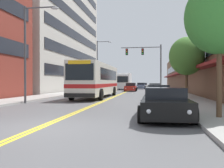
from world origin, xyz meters
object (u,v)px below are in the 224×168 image
at_px(traffic_signal_mast, 147,59).
at_px(street_lamp_left_far, 99,61).
at_px(box_truck, 124,81).
at_px(car_silver_parked_left_near, 99,88).
at_px(car_red_moving_third, 131,87).
at_px(car_black_parked_right_foreground, 165,104).
at_px(car_slate_blue_moving_lead, 141,86).
at_px(car_dark_grey_parked_right_far, 159,94).
at_px(street_tree_right_near, 219,17).
at_px(street_lamp_left_near, 30,44).
at_px(car_champagne_parked_right_mid, 155,88).
at_px(street_tree_right_mid, 187,56).
at_px(city_bus, 97,79).
at_px(car_white_moving_second, 144,86).
at_px(fire_hydrant, 176,94).

bearing_deg(traffic_signal_mast, street_lamp_left_far, 142.85).
bearing_deg(street_lamp_left_far, box_truck, 64.05).
bearing_deg(car_silver_parked_left_near, car_red_moving_third, 21.57).
distance_m(car_black_parked_right_foreground, car_slate_blue_moving_lead, 43.24).
bearing_deg(car_red_moving_third, car_dark_grey_parked_right_far, -80.08).
relative_size(car_black_parked_right_foreground, car_red_moving_third, 1.08).
bearing_deg(street_tree_right_near, car_red_moving_third, 101.27).
relative_size(car_dark_grey_parked_right_far, street_lamp_left_near, 0.64).
distance_m(car_black_parked_right_foreground, car_dark_grey_parked_right_far, 8.00).
distance_m(street_lamp_left_near, street_tree_right_near, 13.09).
height_order(car_champagne_parked_right_mid, street_tree_right_mid, street_tree_right_mid).
bearing_deg(traffic_signal_mast, car_silver_parked_left_near, 155.79).
height_order(car_silver_parked_left_near, car_champagne_parked_right_mid, car_champagne_parked_right_mid).
bearing_deg(street_tree_right_near, city_bus, 120.16).
distance_m(car_black_parked_right_foreground, street_lamp_left_far, 32.60).
bearing_deg(car_red_moving_third, street_tree_right_mid, -69.17).
bearing_deg(car_silver_parked_left_near, city_bus, -79.11).
xyz_separation_m(car_dark_grey_parked_right_far, car_white_moving_second, (-2.29, 43.20, -0.04)).
bearing_deg(street_lamp_left_near, fire_hydrant, 22.30).
bearing_deg(car_black_parked_right_foreground, car_slate_blue_moving_lead, 93.61).
distance_m(car_black_parked_right_foreground, street_tree_right_mid, 13.50).
bearing_deg(car_silver_parked_left_near, car_dark_grey_parked_right_far, -66.47).
height_order(car_champagne_parked_right_mid, car_white_moving_second, car_champagne_parked_right_mid).
relative_size(car_black_parked_right_foreground, traffic_signal_mast, 0.69).
bearing_deg(car_slate_blue_moving_lead, car_black_parked_right_foreground, -86.39).
xyz_separation_m(car_silver_parked_left_near, box_truck, (2.96, 10.12, 1.08)).
xyz_separation_m(traffic_signal_mast, street_tree_right_near, (3.26, -24.93, -0.59)).
height_order(car_slate_blue_moving_lead, box_truck, box_truck).
bearing_deg(street_lamp_left_far, street_lamp_left_near, -89.81).
xyz_separation_m(car_black_parked_right_foreground, box_truck, (-5.83, 38.21, 1.05)).
height_order(traffic_signal_mast, street_tree_right_mid, traffic_signal_mast).
bearing_deg(car_champagne_parked_right_mid, street_tree_right_near, -85.16).
distance_m(car_silver_parked_left_near, street_lamp_left_far, 5.33).
height_order(city_bus, street_tree_right_mid, street_tree_right_mid).
bearing_deg(city_bus, car_dark_grey_parked_right_far, -44.04).
distance_m(city_bus, street_tree_right_mid, 8.99).
bearing_deg(car_white_moving_second, car_dark_grey_parked_right_far, -86.96).
distance_m(car_red_moving_third, street_lamp_left_near, 24.87).
height_order(car_slate_blue_moving_lead, fire_hydrant, car_slate_blue_moving_lead).
height_order(car_silver_parked_left_near, car_black_parked_right_foreground, car_black_parked_right_foreground).
bearing_deg(city_bus, fire_hydrant, -23.74).
xyz_separation_m(car_champagne_parked_right_mid, street_tree_right_mid, (2.69, -12.68, 3.32)).
bearing_deg(street_lamp_left_near, car_dark_grey_parked_right_far, 11.97).
height_order(car_white_moving_second, box_truck, box_truck).
bearing_deg(car_silver_parked_left_near, box_truck, 73.71).
bearing_deg(street_lamp_left_near, car_black_parked_right_foreground, -32.98).
bearing_deg(box_truck, car_white_moving_second, 74.94).
height_order(street_lamp_left_far, street_tree_right_near, street_lamp_left_far).
distance_m(car_champagne_parked_right_mid, box_truck, 14.00).
relative_size(car_dark_grey_parked_right_far, box_truck, 0.69).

